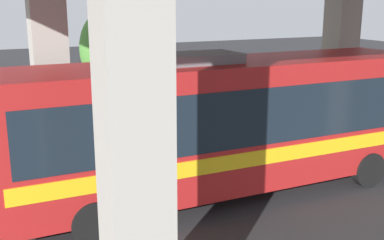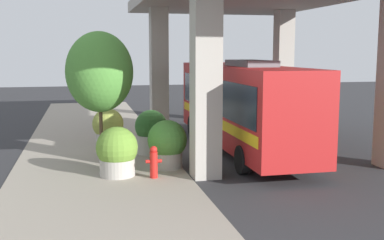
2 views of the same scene
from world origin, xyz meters
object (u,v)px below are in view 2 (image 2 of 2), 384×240
Objects in this scene: fire_hydrant at (154,162)px; planter_middle at (151,132)px; planter_front at (108,127)px; planter_extra at (117,152)px; street_tree_near at (100,72)px; bus at (241,102)px; planter_back at (167,144)px.

planter_middle reaches higher than fire_hydrant.
planter_extra is at bearing -89.80° from planter_front.
street_tree_near is (-0.43, -3.43, 2.60)m from planter_front.
bus is 6.33m from planter_extra.
planter_extra is (-1.16, 0.55, 0.28)m from fire_hydrant.
fire_hydrant is 1.50m from planter_back.
planter_middle is 3.69m from planter_extra.
planter_front is 2.66m from planter_middle.
planter_middle is 3.52m from street_tree_near.
fire_hydrant is 0.65× the size of planter_extra.
fire_hydrant is 0.22× the size of street_tree_near.
bus is at bearing 33.36° from planter_back.
street_tree_near is (-2.29, 1.24, 2.55)m from planter_back.
street_tree_near is (-1.60, 2.53, 2.89)m from fire_hydrant.
planter_middle is at bearing 32.82° from street_tree_near.
planter_back is 0.36× the size of street_tree_near.
planter_back is (1.86, -4.67, 0.05)m from planter_front.
street_tree_near reaches higher than fire_hydrant.
bus is 3.95m from planter_middle.
bus is 6.29× the size of planter_middle.
street_tree_near is (-2.07, -1.33, 2.52)m from planter_middle.
bus is 6.09m from street_tree_near.
bus is 4.41m from planter_back.
planter_front is at bearing 156.70° from bus.
bus is 6.53× the size of planter_back.
planter_extra reaches higher than planter_front.
planter_back reaches higher than fire_hydrant.
bus is 6.02m from planter_front.
planter_back is at bearing -85.04° from planter_middle.
fire_hydrant is 6.08m from planter_front.
planter_back is (0.69, 1.29, 0.34)m from fire_hydrant.
fire_hydrant is at bearing -139.39° from bus.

